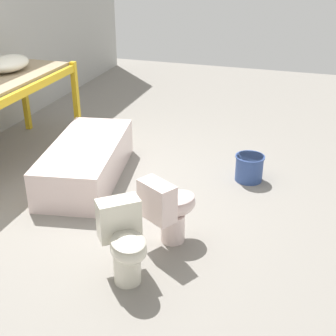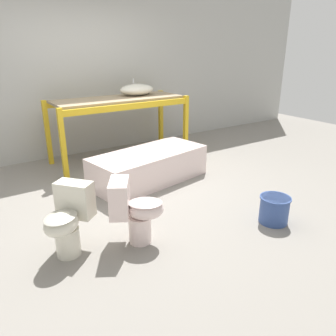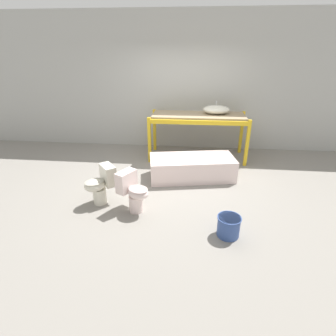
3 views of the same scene
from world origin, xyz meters
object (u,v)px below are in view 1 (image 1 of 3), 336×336
bathtub_main (86,159)px  toilet_near (169,208)px  bucket_white (249,167)px  sink_basin (9,63)px  toilet_far (125,242)px

bathtub_main → toilet_near: (-0.90, -1.27, 0.10)m
bathtub_main → toilet_near: 1.56m
toilet_near → bucket_white: 1.53m
bathtub_main → bucket_white: bathtub_main is taller
sink_basin → bucket_white: size_ratio=1.80×
bathtub_main → toilet_far: bearing=-154.0°
sink_basin → bucket_white: 3.12m
toilet_near → bucket_white: (1.43, -0.49, -0.19)m
sink_basin → bathtub_main: bearing=-112.3°
bucket_white → sink_basin: bearing=90.7°
sink_basin → bucket_white: bearing=-89.3°
sink_basin → toilet_far: sink_basin is taller
bathtub_main → sink_basin: bearing=57.5°
bathtub_main → toilet_near: size_ratio=2.70×
bathtub_main → toilet_near: toilet_near is taller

